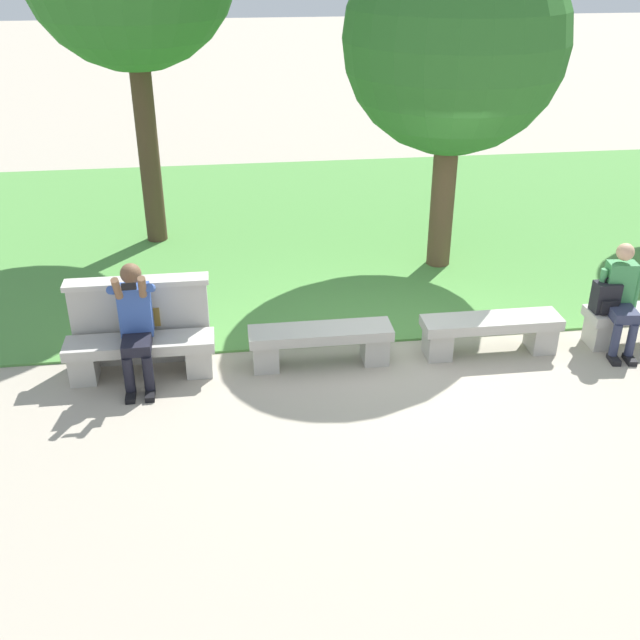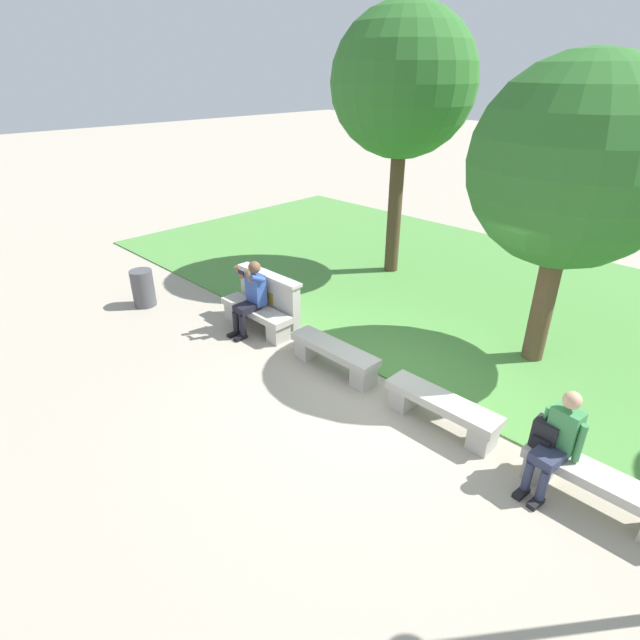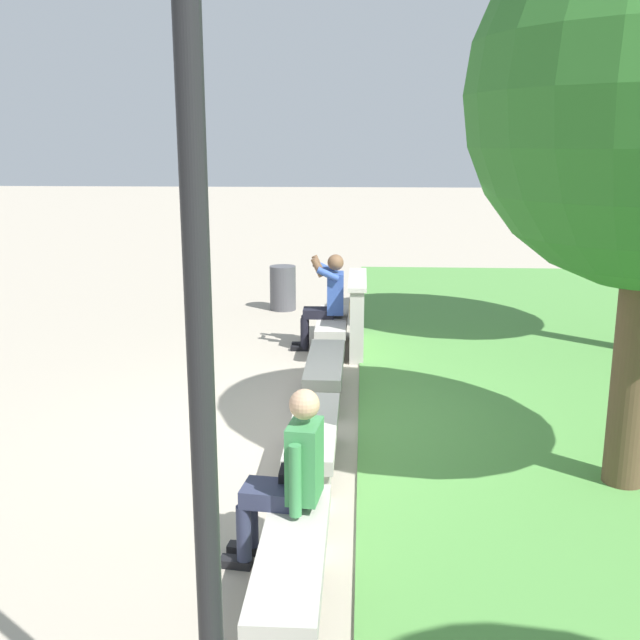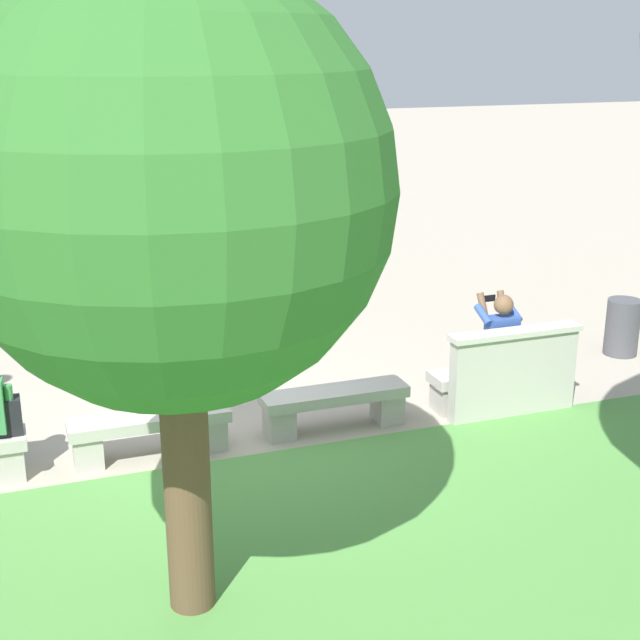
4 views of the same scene
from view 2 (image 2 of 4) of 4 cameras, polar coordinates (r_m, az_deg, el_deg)
The scene contains 13 objects.
ground_plane at distance 7.53m, azimuth 7.10°, elevation -8.52°, with size 80.00×80.00×0.00m, color #A89E8C.
grass_strip at distance 10.92m, azimuth 21.59°, elevation 1.57°, with size 19.52×8.00×0.03m, color #518E42.
bench_main at distance 9.20m, azimuth -7.34°, elevation 0.55°, with size 1.60×0.40×0.45m.
bench_near at distance 7.90m, azimuth 1.61°, elevation -3.94°, with size 1.60×0.40×0.45m.
bench_mid at distance 6.93m, azimuth 13.70°, elevation -9.75°, with size 1.60×0.40×0.45m.
bench_far at distance 6.44m, azimuth 29.21°, elevation -16.27°, with size 1.60×0.40×0.45m.
backrest_wall_with_plaque at distance 9.29m, azimuth -5.78°, elevation 2.46°, with size 1.55×0.24×1.01m.
person_photographer at distance 8.97m, azimuth -7.91°, elevation 2.96°, with size 0.48×0.73×1.32m.
person_distant at distance 6.23m, azimuth 25.48°, elevation -12.29°, with size 0.48×0.70×1.26m.
backpack at distance 6.32m, azimuth 24.37°, elevation -11.89°, with size 0.28×0.24×0.43m.
tree_left_background at distance 11.30m, azimuth 9.49°, elevation 25.06°, with size 2.97×2.97×5.56m.
tree_right_background at distance 8.07m, azimuth 27.03°, elevation 15.42°, with size 2.92×2.92×4.60m.
trash_bin at distance 10.66m, azimuth -19.57°, elevation 3.45°, with size 0.44×0.44×0.75m, color #4C4C51.
Camera 2 is at (3.65, -4.96, 4.34)m, focal length 28.00 mm.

